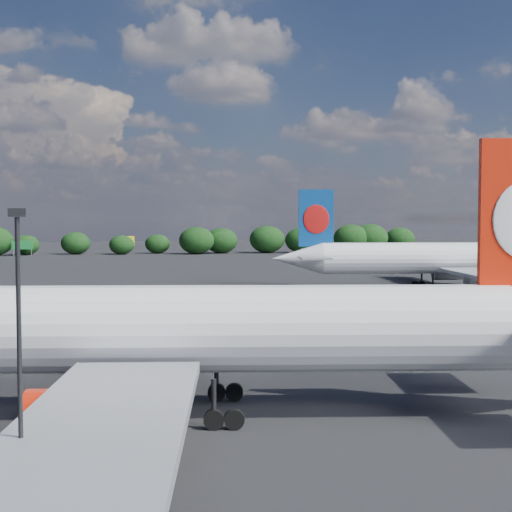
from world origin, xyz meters
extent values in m
plane|color=black|center=(0.00, 60.00, 0.00)|extent=(500.00, 500.00, 0.00)
cylinder|color=white|center=(8.68, -2.00, 4.79)|extent=(36.70, 11.33, 4.79)
cube|color=#9A9CA1|center=(29.44, -0.47, 5.18)|extent=(5.29, 6.44, 0.29)
cube|color=#9A9CA1|center=(4.53, -13.90, 3.26)|extent=(9.61, 19.99, 0.53)
cube|color=#9A9CA1|center=(9.06, 10.61, 3.26)|extent=(9.61, 19.99, 0.53)
cylinder|color=red|center=(3.52, -8.84, 2.01)|extent=(5.18, 3.42, 2.59)
cube|color=#9A9CA1|center=(3.52, -8.84, 2.68)|extent=(2.13, 0.67, 1.15)
cylinder|color=red|center=(6.30, 6.24, 2.01)|extent=(5.18, 3.42, 2.59)
cube|color=#9A9CA1|center=(6.30, 6.24, 2.68)|extent=(2.13, 0.67, 1.15)
cylinder|color=black|center=(10.05, -5.17, 1.44)|extent=(0.31, 0.31, 2.40)
cylinder|color=black|center=(10.05, -5.17, 0.53)|extent=(1.12, 0.62, 1.05)
cylinder|color=black|center=(11.08, -5.36, 0.53)|extent=(1.12, 0.62, 1.05)
cylinder|color=black|center=(11.09, 0.48, 1.44)|extent=(0.31, 0.31, 2.40)
cylinder|color=black|center=(11.09, 0.48, 0.53)|extent=(1.12, 0.62, 1.05)
cylinder|color=black|center=(12.13, 0.29, 0.53)|extent=(1.12, 0.62, 1.05)
cylinder|color=white|center=(55.34, 59.88, 4.80)|extent=(36.79, 10.32, 4.80)
cone|color=white|center=(33.52, 63.25, 4.80)|extent=(8.32, 5.92, 4.80)
cube|color=navy|center=(36.37, 62.81, 10.94)|extent=(5.29, 1.28, 8.64)
ellipsoid|color=red|center=(36.32, 62.53, 10.77)|extent=(4.01, 0.81, 4.42)
ellipsoid|color=red|center=(36.41, 63.10, 10.77)|extent=(4.01, 0.81, 4.42)
cube|color=#9A9CA1|center=(34.61, 57.74, 5.18)|extent=(5.15, 6.35, 0.29)
cube|color=#9A9CA1|center=(36.23, 68.18, 5.18)|extent=(5.15, 6.35, 0.29)
cube|color=#9A9CA1|center=(55.33, 47.25, 3.26)|extent=(9.10, 19.93, 0.53)
cube|color=#9A9CA1|center=(59.15, 71.92, 3.26)|extent=(9.10, 19.93, 0.53)
cylinder|color=#9A9CA1|center=(57.97, 51.70, 2.02)|extent=(5.14, 3.30, 2.59)
cube|color=#9A9CA1|center=(57.97, 51.70, 2.69)|extent=(2.13, 0.61, 1.15)
cylinder|color=#9A9CA1|center=(60.31, 66.88, 2.02)|extent=(5.14, 3.30, 2.59)
cube|color=#9A9CA1|center=(60.31, 66.88, 2.69)|extent=(2.13, 0.61, 1.15)
cylinder|color=black|center=(53.01, 57.32, 1.44)|extent=(0.31, 0.31, 2.40)
cylinder|color=black|center=(53.01, 57.32, 0.53)|extent=(1.11, 0.59, 1.06)
cylinder|color=black|center=(51.96, 57.49, 0.53)|extent=(1.11, 0.59, 1.06)
cylinder|color=black|center=(53.89, 63.02, 1.44)|extent=(0.31, 0.31, 2.40)
cylinder|color=black|center=(53.89, 63.02, 0.53)|extent=(1.11, 0.59, 1.06)
cylinder|color=black|center=(52.84, 63.18, 0.53)|extent=(1.11, 0.59, 1.06)
cylinder|color=black|center=(1.79, -16.30, 5.45)|extent=(0.16, 0.16, 10.89)
cube|color=black|center=(1.79, -16.30, 11.04)|extent=(0.55, 0.30, 0.28)
cube|color=#14682A|center=(-18.00, 176.00, 3.20)|extent=(6.00, 0.30, 2.60)
cylinder|color=gray|center=(-20.50, 176.00, 1.00)|extent=(0.20, 0.20, 2.00)
cylinder|color=gray|center=(-15.50, 176.00, 1.00)|extent=(0.20, 0.20, 2.00)
cube|color=yellow|center=(12.00, 182.00, 4.00)|extent=(5.00, 0.30, 3.00)
cylinder|color=gray|center=(12.00, 182.00, 1.25)|extent=(0.30, 0.30, 2.50)
ellipsoid|color=black|center=(-17.49, 181.55, 2.98)|extent=(7.75, 6.56, 5.96)
ellipsoid|color=black|center=(-3.18, 182.46, 3.40)|extent=(8.83, 7.47, 6.79)
ellipsoid|color=black|center=(10.49, 178.64, 2.91)|extent=(7.56, 6.40, 5.82)
ellipsoid|color=black|center=(21.64, 182.89, 2.98)|extent=(7.75, 6.56, 5.96)
ellipsoid|color=black|center=(33.05, 176.01, 4.18)|extent=(10.87, 9.20, 8.36)
ellipsoid|color=black|center=(41.26, 179.31, 3.99)|extent=(10.36, 8.77, 7.97)
ellipsoid|color=black|center=(55.77, 178.45, 4.33)|extent=(11.25, 9.52, 8.65)
ellipsoid|color=black|center=(66.68, 177.10, 4.05)|extent=(10.52, 8.90, 8.09)
ellipsoid|color=black|center=(83.48, 177.20, 4.52)|extent=(11.75, 9.94, 9.04)
ellipsoid|color=black|center=(90.18, 177.94, 4.61)|extent=(12.00, 10.15, 9.23)
ellipsoid|color=black|center=(103.05, 183.37, 3.92)|extent=(10.20, 8.63, 7.85)
camera|label=1|loc=(4.50, -40.88, 10.84)|focal=50.00mm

